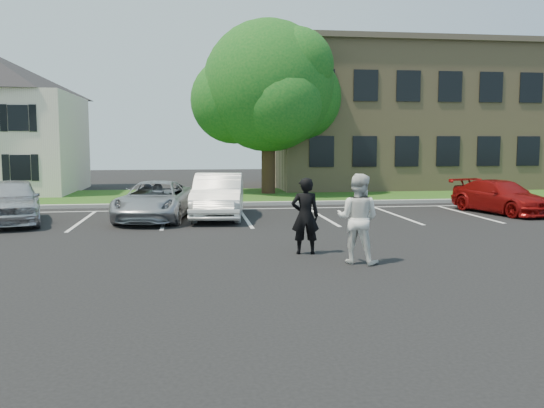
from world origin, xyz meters
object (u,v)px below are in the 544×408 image
object	(u,v)px
man_white_shirt	(358,219)
office_building	(449,118)
man_black_suit	(305,216)
car_white_sedan	(218,196)
tree	(270,89)
car_silver_minivan	(155,201)
car_red_compact	(501,197)
car_silver_west	(11,201)

from	to	relation	value
man_white_shirt	office_building	bearing A→B (deg)	-87.30
man_black_suit	car_white_sedan	xyz separation A→B (m)	(-1.77, 7.00, -0.14)
tree	car_white_sedan	bearing A→B (deg)	-108.99
car_silver_minivan	man_white_shirt	bearing A→B (deg)	-49.43
car_white_sedan	car_red_compact	bearing A→B (deg)	5.12
tree	car_white_sedan	xyz separation A→B (m)	(-3.03, -8.80, -4.56)
office_building	man_black_suit	xyz separation A→B (m)	(-13.16, -20.77, -3.23)
man_white_shirt	car_silver_west	world-z (taller)	man_white_shirt
man_white_shirt	car_red_compact	bearing A→B (deg)	-102.97
car_silver_minivan	car_red_compact	size ratio (longest dim) A/B	1.12
tree	car_red_compact	size ratio (longest dim) A/B	2.05
man_black_suit	man_white_shirt	world-z (taller)	man_white_shirt
office_building	tree	world-z (taller)	tree
man_black_suit	car_red_compact	xyz separation A→B (m)	(8.92, 6.84, -0.30)
car_red_compact	man_white_shirt	bearing A→B (deg)	-149.46
man_black_suit	car_white_sedan	world-z (taller)	man_black_suit
car_silver_west	car_white_sedan	bearing A→B (deg)	-9.23
car_white_sedan	car_red_compact	size ratio (longest dim) A/B	1.12
man_black_suit	car_white_sedan	size ratio (longest dim) A/B	0.39
tree	car_silver_west	distance (m)	14.40
office_building	man_white_shirt	bearing A→B (deg)	-119.07
car_silver_west	car_silver_minivan	xyz separation A→B (m)	(4.66, 0.32, -0.09)
man_white_shirt	car_red_compact	size ratio (longest dim) A/B	0.47
tree	car_white_sedan	size ratio (longest dim) A/B	1.84
office_building	car_silver_west	xyz separation A→B (m)	(-21.79, -14.36, -3.40)
car_red_compact	car_silver_minivan	bearing A→B (deg)	165.77
car_red_compact	tree	bearing A→B (deg)	115.78
car_silver_west	car_red_compact	distance (m)	17.55
car_silver_west	car_red_compact	world-z (taller)	car_silver_west
man_black_suit	car_red_compact	size ratio (longest dim) A/B	0.43
car_silver_west	car_white_sedan	world-z (taller)	car_white_sedan
man_white_shirt	car_silver_west	size ratio (longest dim) A/B	0.45
car_red_compact	office_building	bearing A→B (deg)	58.34
office_building	man_white_shirt	distance (m)	25.34
tree	car_silver_minivan	world-z (taller)	tree
car_silver_minivan	car_white_sedan	distance (m)	2.22
car_silver_west	car_white_sedan	size ratio (longest dim) A/B	0.93
car_white_sedan	office_building	bearing A→B (deg)	48.70
car_red_compact	car_white_sedan	bearing A→B (deg)	164.37
car_silver_west	car_red_compact	bearing A→B (deg)	-12.84
tree	car_red_compact	world-z (taller)	tree
car_silver_minivan	tree	bearing A→B (deg)	68.85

